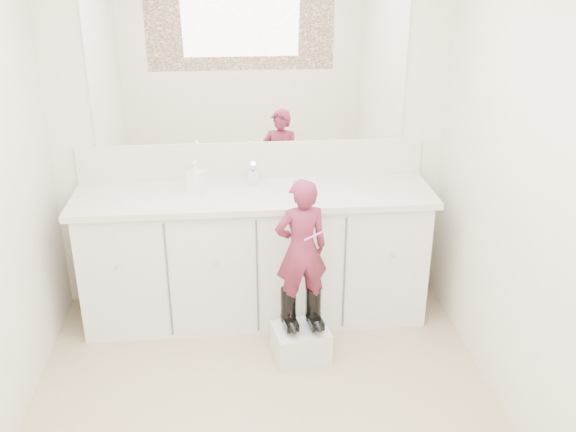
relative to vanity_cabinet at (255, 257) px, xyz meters
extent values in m
plane|color=beige|center=(0.00, 0.27, 0.77)|extent=(2.60, 0.00, 2.60)
plane|color=beige|center=(1.30, -1.23, 0.78)|extent=(0.00, 3.00, 3.00)
cube|color=silver|center=(0.00, 0.00, 0.00)|extent=(2.20, 0.55, 0.85)
cube|color=beige|center=(0.00, -0.01, 0.45)|extent=(2.28, 0.58, 0.04)
cube|color=beige|center=(0.00, 0.26, 0.59)|extent=(2.28, 0.03, 0.25)
cube|color=white|center=(0.00, 0.26, 1.22)|extent=(2.00, 0.02, 1.00)
cube|color=#472819|center=(0.00, -2.71, 1.22)|extent=(2.00, 0.01, 1.20)
cylinder|color=silver|center=(0.00, 0.15, 0.52)|extent=(0.08, 0.08, 0.10)
imported|color=#BFAD99|center=(0.29, -0.05, 0.51)|extent=(0.10, 0.10, 0.08)
imported|color=white|center=(-0.36, 0.05, 0.57)|extent=(0.12, 0.12, 0.20)
cube|color=silver|center=(0.25, -0.54, -0.32)|extent=(0.36, 0.32, 0.21)
imported|color=#A6335F|center=(0.25, -0.52, 0.31)|extent=(0.34, 0.26, 0.85)
cylinder|color=#DF56A8|center=(0.32, -0.60, 0.43)|extent=(0.14, 0.04, 0.06)
camera|label=1|loc=(-0.12, -3.79, 1.95)|focal=40.00mm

